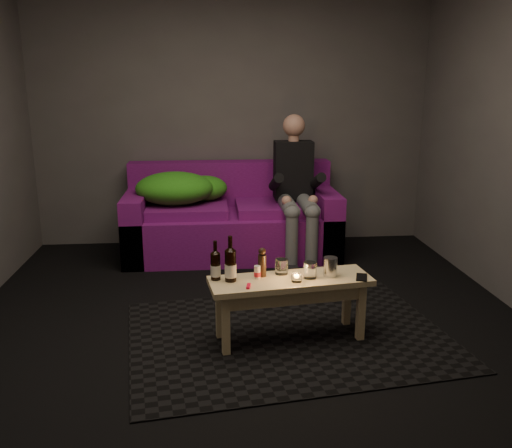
% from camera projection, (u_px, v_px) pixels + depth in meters
% --- Properties ---
extents(floor, '(4.50, 4.50, 0.00)m').
position_uv_depth(floor, '(250.00, 334.00, 3.66)').
color(floor, black).
rests_on(floor, ground).
extents(room, '(4.50, 4.50, 4.50)m').
position_uv_depth(room, '(244.00, 83.00, 3.70)').
color(room, silver).
rests_on(room, ground).
extents(rug, '(2.28, 1.79, 0.01)m').
position_uv_depth(rug, '(288.00, 335.00, 3.64)').
color(rug, black).
rests_on(rug, floor).
extents(sofa, '(2.03, 0.91, 0.87)m').
position_uv_depth(sofa, '(232.00, 222.00, 5.33)').
color(sofa, '#610D5D').
rests_on(sofa, floor).
extents(green_blanket, '(0.89, 0.61, 0.30)m').
position_uv_depth(green_blanket, '(179.00, 189.00, 5.19)').
color(green_blanket, '#2B8518').
rests_on(green_blanket, sofa).
extents(person, '(0.37, 0.84, 1.35)m').
position_uv_depth(person, '(296.00, 185.00, 5.13)').
color(person, black).
rests_on(person, sofa).
extents(coffee_table, '(1.08, 0.47, 0.43)m').
position_uv_depth(coffee_table, '(290.00, 289.00, 3.50)').
color(coffee_table, tan).
rests_on(coffee_table, rug).
extents(beer_bottle_a, '(0.07, 0.07, 0.26)m').
position_uv_depth(beer_bottle_a, '(216.00, 265.00, 3.44)').
color(beer_bottle_a, black).
rests_on(beer_bottle_a, coffee_table).
extents(beer_bottle_b, '(0.07, 0.07, 0.30)m').
position_uv_depth(beer_bottle_b, '(230.00, 265.00, 3.41)').
color(beer_bottle_b, black).
rests_on(beer_bottle_b, coffee_table).
extents(salt_shaker, '(0.05, 0.05, 0.09)m').
position_uv_depth(salt_shaker, '(257.00, 272.00, 3.47)').
color(salt_shaker, silver).
rests_on(salt_shaker, coffee_table).
extents(pepper_mill, '(0.05, 0.05, 0.15)m').
position_uv_depth(pepper_mill, '(262.00, 266.00, 3.50)').
color(pepper_mill, black).
rests_on(pepper_mill, coffee_table).
extents(tumbler_back, '(0.11, 0.11, 0.10)m').
position_uv_depth(tumbler_back, '(281.00, 267.00, 3.55)').
color(tumbler_back, white).
rests_on(tumbler_back, coffee_table).
extents(tealight, '(0.07, 0.07, 0.05)m').
position_uv_depth(tealight, '(297.00, 278.00, 3.42)').
color(tealight, white).
rests_on(tealight, coffee_table).
extents(tumbler_front, '(0.09, 0.09, 0.11)m').
position_uv_depth(tumbler_front, '(310.00, 270.00, 3.48)').
color(tumbler_front, white).
rests_on(tumbler_front, coffee_table).
extents(steel_cup, '(0.11, 0.11, 0.12)m').
position_uv_depth(steel_cup, '(330.00, 267.00, 3.51)').
color(steel_cup, '#B9BDC1').
rests_on(steel_cup, coffee_table).
extents(smartphone, '(0.11, 0.15, 0.01)m').
position_uv_depth(smartphone, '(362.00, 277.00, 3.49)').
color(smartphone, black).
rests_on(smartphone, coffee_table).
extents(red_lighter, '(0.04, 0.08, 0.01)m').
position_uv_depth(red_lighter, '(249.00, 286.00, 3.33)').
color(red_lighter, red).
rests_on(red_lighter, coffee_table).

